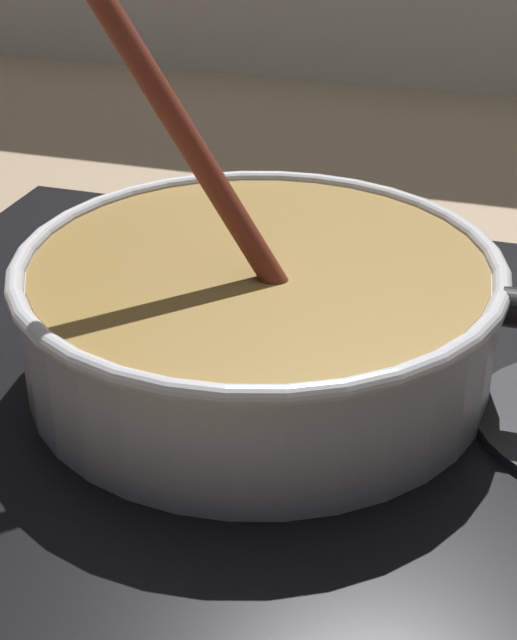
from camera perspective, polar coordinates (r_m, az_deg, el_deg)
name	(u,v)px	position (r m, az deg, el deg)	size (l,w,h in m)	color
ground	(296,525)	(0.53, 2.23, -11.88)	(2.40, 1.60, 0.04)	#9E8466
hob_plate	(258,381)	(0.60, 0.00, -3.59)	(0.56, 0.48, 0.01)	black
burner_ring	(258,367)	(0.59, 0.00, -2.77)	(0.21, 0.21, 0.01)	#592D0C
cooking_pan	(260,312)	(0.57, 0.11, 0.47)	(0.44, 0.28, 0.30)	silver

